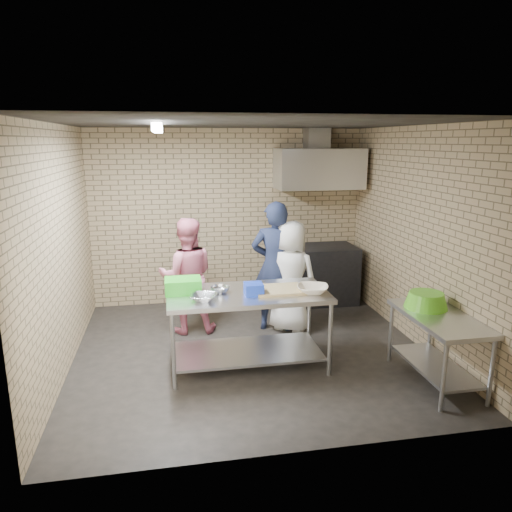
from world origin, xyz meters
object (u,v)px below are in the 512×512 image
(bottle_red, at_px, (318,173))
(bottle_green, at_px, (343,173))
(man_navy, at_px, (275,266))
(green_crate, at_px, (183,286))
(stove, at_px, (317,274))
(woman_pink, at_px, (187,276))
(side_counter, at_px, (436,349))
(green_basin, at_px, (426,300))
(prep_table, at_px, (248,330))
(blue_tub, at_px, (254,289))
(woman_white, at_px, (291,277))

(bottle_red, height_order, bottle_green, bottle_red)
(man_navy, bearing_deg, bottle_green, -121.26)
(green_crate, height_order, man_navy, man_navy)
(stove, relative_size, man_navy, 0.68)
(bottle_green, xyz_separation_m, woman_pink, (-2.52, -1.09, -1.24))
(side_counter, height_order, woman_pink, woman_pink)
(side_counter, distance_m, green_basin, 0.52)
(prep_table, height_order, bottle_red, bottle_red)
(bottle_red, bearing_deg, blue_tub, -121.50)
(man_navy, bearing_deg, prep_table, 79.38)
(bottle_red, height_order, man_navy, bottle_red)
(green_basin, height_order, bottle_green, bottle_green)
(stove, bearing_deg, prep_table, -125.59)
(stove, xyz_separation_m, woman_white, (-0.71, -1.06, 0.30))
(side_counter, relative_size, blue_tub, 6.10)
(bottle_red, distance_m, woman_white, 1.97)
(side_counter, distance_m, woman_white, 2.08)
(green_crate, bearing_deg, bottle_green, 39.55)
(green_basin, relative_size, man_navy, 0.26)
(stove, relative_size, green_crate, 3.05)
(prep_table, height_order, side_counter, prep_table)
(prep_table, relative_size, man_navy, 1.01)
(green_crate, relative_size, bottle_green, 2.62)
(green_crate, xyz_separation_m, blue_tub, (0.75, -0.22, -0.01))
(blue_tub, bearing_deg, green_basin, -11.48)
(green_crate, height_order, bottle_red, bottle_red)
(stove, distance_m, woman_pink, 2.26)
(green_crate, relative_size, bottle_red, 2.18)
(stove, xyz_separation_m, bottle_green, (0.45, 0.24, 1.57))
(blue_tub, bearing_deg, man_navy, 66.65)
(prep_table, height_order, man_navy, man_navy)
(man_navy, relative_size, woman_white, 1.17)
(blue_tub, bearing_deg, prep_table, 116.57)
(woman_white, bearing_deg, prep_table, 89.94)
(stove, relative_size, blue_tub, 6.10)
(green_crate, distance_m, woman_pink, 1.08)
(bottle_red, xyz_separation_m, woman_white, (-0.76, -1.30, -1.28))
(prep_table, bearing_deg, green_basin, -14.08)
(blue_tub, height_order, woman_pink, woman_pink)
(green_crate, bearing_deg, bottle_red, 44.30)
(green_basin, bearing_deg, green_crate, 167.08)
(prep_table, distance_m, bottle_red, 3.15)
(blue_tub, relative_size, bottle_green, 1.31)
(bottle_green, bearing_deg, bottle_red, 180.00)
(blue_tub, xyz_separation_m, green_basin, (1.83, -0.37, -0.11))
(green_crate, height_order, woman_pink, woman_pink)
(side_counter, relative_size, woman_pink, 0.78)
(green_crate, height_order, green_basin, green_crate)
(prep_table, xyz_separation_m, man_navy, (0.55, 1.06, 0.43))
(bottle_red, bearing_deg, bottle_green, 0.00)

